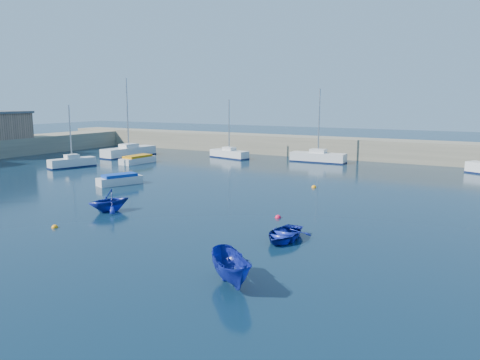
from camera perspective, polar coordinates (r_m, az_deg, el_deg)
The scene contains 14 objects.
ground at distance 24.20m, azimuth -20.30°, elevation -9.29°, with size 220.00×220.00×0.00m, color #0B2032.
back_wall at distance 63.47m, azimuth 12.98°, elevation 3.80°, with size 96.00×4.50×2.60m, color gray.
sailboat_3 at distance 56.67m, azimuth -19.79°, elevation 2.05°, with size 2.87×5.41×7.04m.
sailboat_4 at distance 65.40m, azimuth -13.39°, elevation 3.41°, with size 3.02×8.18×10.43m.
sailboat_5 at distance 61.89m, azimuth -1.33°, elevation 3.23°, with size 5.96×2.93×7.64m.
sailboat_6 at distance 58.63m, azimuth 9.49°, elevation 2.80°, with size 6.83×2.03×8.97m.
motorboat_1 at distance 43.90m, azimuth -14.45°, elevation 0.05°, with size 2.82×4.24×0.98m.
motorboat_2 at distance 58.13m, azimuth -12.36°, elevation 2.46°, with size 1.83×4.84×0.99m.
dinghy_center at distance 25.99m, azimuth 5.35°, elevation -6.58°, with size 2.41×3.38×0.70m, color navy.
dinghy_left at distance 33.57m, azimuth -15.68°, elevation -2.43°, with size 2.49×2.88×1.52m, color navy.
dinghy_right at distance 19.84m, azimuth -1.04°, elevation -10.79°, with size 1.34×3.55×1.37m, color navy.
buoy_0 at distance 30.56m, azimuth -21.64°, elevation -5.43°, with size 0.39×0.39×0.39m, color orange.
buoy_1 at distance 30.82m, azimuth 4.66°, elevation -4.62°, with size 0.41×0.41×0.41m, color red.
buoy_3 at distance 41.67m, azimuth 9.00°, elevation -0.91°, with size 0.43×0.43×0.43m, color orange.
Camera 1 is at (17.70, -14.62, 7.66)m, focal length 35.00 mm.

